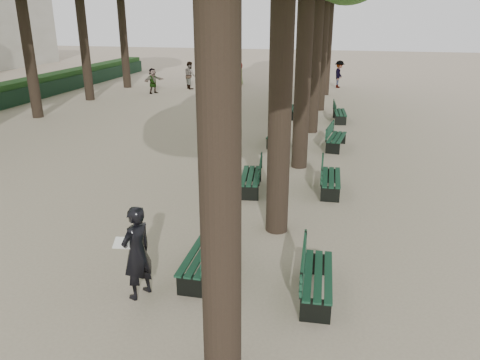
# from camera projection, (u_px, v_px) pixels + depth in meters

# --- Properties ---
(ground) EXTENTS (120.00, 120.00, 0.00)m
(ground) POSITION_uv_depth(u_px,v_px,m) (173.00, 290.00, 8.79)
(ground) COLOR tan
(ground) RESTS_ON ground
(bench_left_0) EXTENTS (0.60, 1.81, 0.92)m
(bench_left_0) POSITION_uv_depth(u_px,v_px,m) (202.00, 262.00, 9.23)
(bench_left_0) COLOR black
(bench_left_0) RESTS_ON ground
(bench_left_1) EXTENTS (0.81, 1.86, 0.92)m
(bench_left_1) POSITION_uv_depth(u_px,v_px,m) (251.00, 182.00, 13.62)
(bench_left_1) COLOR black
(bench_left_1) RESTS_ON ground
(bench_left_2) EXTENTS (0.68, 1.83, 0.92)m
(bench_left_2) POSITION_uv_depth(u_px,v_px,m) (278.00, 138.00, 18.37)
(bench_left_2) COLOR black
(bench_left_2) RESTS_ON ground
(bench_left_3) EXTENTS (0.63, 1.82, 0.92)m
(bench_left_3) POSITION_uv_depth(u_px,v_px,m) (293.00, 112.00, 23.15)
(bench_left_3) COLOR black
(bench_left_3) RESTS_ON ground
(bench_right_0) EXTENTS (0.66, 1.83, 0.92)m
(bench_right_0) POSITION_uv_depth(u_px,v_px,m) (317.00, 283.00, 8.51)
(bench_right_0) COLOR black
(bench_right_0) RESTS_ON ground
(bench_right_1) EXTENTS (0.64, 1.82, 0.92)m
(bench_right_1) POSITION_uv_depth(u_px,v_px,m) (330.00, 183.00, 13.51)
(bench_right_1) COLOR black
(bench_right_1) RESTS_ON ground
(bench_right_2) EXTENTS (0.78, 1.85, 0.92)m
(bench_right_2) POSITION_uv_depth(u_px,v_px,m) (336.00, 142.00, 17.82)
(bench_right_2) COLOR black
(bench_right_2) RESTS_ON ground
(bench_right_3) EXTENTS (0.74, 1.85, 0.92)m
(bench_right_3) POSITION_uv_depth(u_px,v_px,m) (340.00, 116.00, 22.22)
(bench_right_3) COLOR black
(bench_right_3) RESTS_ON ground
(man_with_map) EXTENTS (0.74, 0.79, 1.78)m
(man_with_map) POSITION_uv_depth(u_px,v_px,m) (137.00, 252.00, 8.34)
(man_with_map) COLOR black
(man_with_map) RESTS_ON ground
(pedestrian_a) EXTENTS (0.83, 0.91, 1.81)m
(pedestrian_a) POSITION_uv_depth(u_px,v_px,m) (190.00, 75.00, 31.49)
(pedestrian_a) COLOR #262628
(pedestrian_a) RESTS_ON ground
(pedestrian_b) EXTENTS (0.55, 1.22, 1.83)m
(pedestrian_b) POSITION_uv_depth(u_px,v_px,m) (339.00, 74.00, 31.96)
(pedestrian_b) COLOR #262628
(pedestrian_b) RESTS_ON ground
(pedestrian_d) EXTENTS (0.63, 0.81, 1.54)m
(pedestrian_d) POSITION_uv_depth(u_px,v_px,m) (240.00, 74.00, 33.26)
(pedestrian_d) COLOR #262628
(pedestrian_d) RESTS_ON ground
(pedestrian_e) EXTENTS (0.99, 1.45, 1.59)m
(pedestrian_e) POSITION_uv_depth(u_px,v_px,m) (153.00, 81.00, 29.73)
(pedestrian_e) COLOR #262628
(pedestrian_e) RESTS_ON ground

